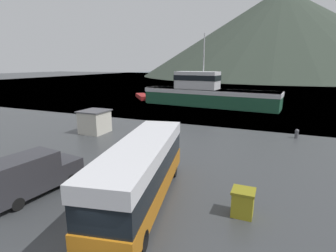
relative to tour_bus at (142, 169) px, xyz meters
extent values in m
plane|color=#475B6B|center=(1.52, 139.15, -1.93)|extent=(240.00, 240.00, 0.00)
cone|color=#333D33|center=(3.65, 172.28, 24.02)|extent=(168.07, 168.07, 51.89)
cube|color=#B26614|center=(0.00, -0.01, -0.95)|extent=(4.60, 10.91, 1.05)
cube|color=black|center=(0.00, -0.01, 0.17)|extent=(4.51, 10.69, 1.20)
cube|color=silver|center=(0.00, -0.01, 1.14)|extent=(4.60, 10.91, 0.75)
cube|color=black|center=(-1.07, 5.21, -0.04)|extent=(2.18, 0.50, 1.62)
cylinder|color=black|center=(-1.83, 3.41, -1.48)|extent=(0.47, 0.94, 0.90)
cylinder|color=black|center=(0.34, 3.85, -1.48)|extent=(0.47, 0.94, 0.90)
cylinder|color=black|center=(-0.33, -3.88, -1.48)|extent=(0.47, 0.94, 0.90)
cylinder|color=black|center=(1.83, -3.43, -1.48)|extent=(0.47, 0.94, 0.90)
cube|color=#2D2D33|center=(-6.38, -2.30, -0.53)|extent=(2.42, 4.07, 2.09)
cube|color=#2D2D33|center=(-6.05, 0.44, -1.00)|extent=(2.15, 1.88, 1.15)
cube|color=black|center=(-6.15, -0.36, -0.06)|extent=(1.67, 0.26, 0.73)
cylinder|color=black|center=(-6.95, 0.32, -1.58)|extent=(0.30, 0.72, 0.70)
cylinder|color=black|center=(-5.21, 0.11, -1.58)|extent=(0.30, 0.72, 0.70)
cylinder|color=black|center=(-5.62, -3.28, -1.58)|extent=(0.30, 0.72, 0.70)
cube|color=#1E5138|center=(-5.02, 34.70, -0.43)|extent=(24.50, 7.30, 2.99)
cube|color=silver|center=(-5.02, 34.70, 0.69)|extent=(24.74, 7.37, 0.75)
cube|color=silver|center=(-7.42, 34.94, 2.62)|extent=(8.02, 4.21, 3.10)
cube|color=black|center=(-7.42, 34.94, 3.08)|extent=(8.19, 4.32, 0.93)
cylinder|color=#B2B2B7|center=(-6.27, 34.82, 7.43)|extent=(0.20, 0.20, 6.52)
cube|color=olive|center=(5.25, 0.82, -1.31)|extent=(1.03, 0.97, 1.24)
cube|color=olive|center=(5.25, 0.82, -0.62)|extent=(1.13, 1.07, 0.14)
cube|color=beige|center=(-11.99, 11.25, -0.73)|extent=(2.55, 2.74, 2.39)
cube|color=#4C4C51|center=(-11.99, 11.25, 0.52)|extent=(2.81, 3.01, 0.12)
cube|color=maroon|center=(-21.08, 39.27, -1.50)|extent=(6.07, 6.91, 0.85)
cylinder|color=#4C4C51|center=(8.51, 17.46, -1.60)|extent=(0.35, 0.35, 0.65)
sphere|color=#4C4C51|center=(8.51, 17.46, -1.17)|extent=(0.41, 0.41, 0.41)
camera|label=1|loc=(6.40, -11.58, 5.54)|focal=28.00mm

